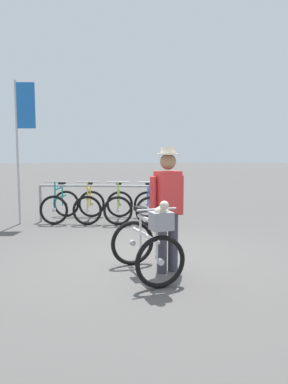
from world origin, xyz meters
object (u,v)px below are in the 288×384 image
(person_with_featured_bike, at_px, (168,204))
(featured_bicycle, at_px, (149,242))
(racked_bike_blue, at_px, (149,206))
(banner_flag, at_px, (23,125))
(racked_bike_lime, at_px, (119,206))
(racked_bike_yellow, at_px, (89,205))
(racked_bike_teal, at_px, (60,205))

(person_with_featured_bike, bearing_deg, featured_bicycle, -134.13)
(racked_bike_blue, relative_size, banner_flag, 0.35)
(featured_bicycle, bearing_deg, racked_bike_lime, 97.21)
(racked_bike_yellow, bearing_deg, racked_bike_teal, 174.51)
(racked_bike_blue, distance_m, featured_bicycle, 4.01)
(racked_bike_blue, relative_size, featured_bicycle, 0.89)
(racked_bike_blue, height_order, person_with_featured_bike, person_with_featured_bike)
(racked_bike_teal, xyz_separation_m, featured_bicycle, (1.91, -4.21, 0.12))
(person_with_featured_bike, xyz_separation_m, banner_flag, (-2.90, 3.54, 1.28))
(racked_bike_blue, bearing_deg, racked_bike_lime, 174.51)
(banner_flag, bearing_deg, person_with_featured_bike, -50.70)
(racked_bike_yellow, bearing_deg, racked_bike_blue, -5.50)
(racked_bike_lime, relative_size, featured_bicycle, 0.88)
(racked_bike_yellow, relative_size, featured_bicycle, 0.89)
(racked_bike_lime, distance_m, banner_flag, 2.83)
(racked_bike_lime, bearing_deg, racked_bike_yellow, 174.50)
(racked_bike_yellow, xyz_separation_m, person_with_featured_bike, (1.48, -3.86, 0.58))
(racked_bike_teal, xyz_separation_m, racked_bike_yellow, (0.70, -0.07, 0.00))
(racked_bike_lime, bearing_deg, person_with_featured_bike, -78.27)
(featured_bicycle, bearing_deg, person_with_featured_bike, 45.87)
(racked_bike_lime, bearing_deg, featured_bicycle, -82.79)
(racked_bike_teal, xyz_separation_m, banner_flag, (-0.72, -0.38, 1.86))
(racked_bike_teal, distance_m, racked_bike_lime, 1.40)
(banner_flag, bearing_deg, racked_bike_lime, 6.75)
(racked_bike_teal, xyz_separation_m, racked_bike_blue, (2.09, -0.20, 0.00))
(featured_bicycle, bearing_deg, racked_bike_yellow, 106.31)
(racked_bike_teal, bearing_deg, racked_bike_blue, -5.49)
(racked_bike_teal, relative_size, featured_bicycle, 0.94)
(racked_bike_teal, xyz_separation_m, racked_bike_lime, (1.39, -0.13, 0.00))
(racked_bike_lime, relative_size, person_with_featured_bike, 0.64)
(racked_bike_blue, distance_m, person_with_featured_bike, 3.77)
(racked_bike_yellow, distance_m, person_with_featured_bike, 4.18)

